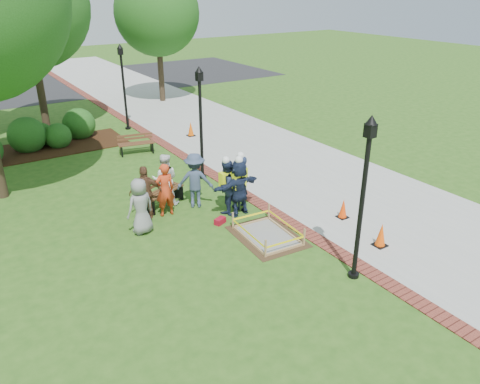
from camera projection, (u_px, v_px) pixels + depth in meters
ground at (248, 241)px, 13.73m from camera, size 100.00×100.00×0.00m
sidewalk at (220, 131)px, 23.86m from camera, size 6.00×60.00×0.02m
brick_edging at (161, 142)px, 22.24m from camera, size 0.50×60.00×0.03m
mulch_bed at (47, 148)px, 21.40m from camera, size 7.00×3.00×0.05m
parking_lot at (43, 86)px, 34.37m from camera, size 36.00×12.00×0.01m
wet_concrete_pad at (267, 230)px, 13.85m from camera, size 1.87×2.42×0.55m
bench_near at (163, 198)px, 15.82m from camera, size 1.73×1.16×0.90m
bench_far at (137, 148)px, 20.65m from camera, size 1.63×0.82×0.84m
cone_front at (381, 235)px, 13.31m from camera, size 0.37×0.37×0.73m
cone_back at (343, 209)px, 14.94m from camera, size 0.34×0.34×0.66m
cone_far at (191, 129)px, 23.00m from camera, size 0.37×0.37×0.72m
toolbox at (220, 221)px, 14.67m from camera, size 0.43×0.34×0.19m
lamp_near at (364, 188)px, 11.05m from camera, size 0.28×0.28×4.26m
lamp_mid at (201, 115)px, 17.16m from camera, size 0.28×0.28×4.26m
lamp_far at (123, 81)px, 23.28m from camera, size 0.28×0.28×4.26m
tree_back at (26, 6)px, 21.66m from camera, size 5.77×5.77×8.85m
tree_right at (157, 13)px, 27.97m from camera, size 5.08×5.08×7.85m
shrub_b at (30, 150)px, 21.16m from camera, size 1.66×1.66×1.66m
shrub_c at (60, 147)px, 21.64m from camera, size 1.20×1.20×1.20m
shrub_d at (81, 137)px, 22.98m from camera, size 1.55×1.55×1.55m
shrub_e at (43, 144)px, 21.96m from camera, size 1.10×1.10×1.10m
casual_person_a at (140, 206)px, 13.85m from camera, size 0.62×0.46×1.74m
casual_person_b at (165, 190)px, 14.91m from camera, size 0.59×0.39×1.77m
casual_person_c at (165, 180)px, 15.66m from camera, size 0.68×0.61×1.79m
casual_person_d at (146, 193)px, 14.73m from camera, size 0.66×0.54×1.76m
casual_person_e at (195, 181)px, 15.48m from camera, size 0.71×0.65×1.88m
hivis_worker_a at (239, 186)px, 14.94m from camera, size 0.63×0.44×2.01m
hivis_worker_b at (240, 181)px, 15.36m from camera, size 0.69×0.58×1.98m
hivis_worker_c at (226, 185)px, 15.10m from camera, size 0.65×0.52×1.94m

